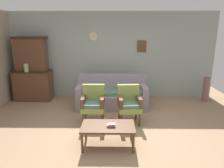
% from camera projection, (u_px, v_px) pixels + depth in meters
% --- Properties ---
extents(ground_plane, '(7.68, 7.68, 0.00)m').
position_uv_depth(ground_plane, '(112.00, 135.00, 4.30)').
color(ground_plane, '#997A5B').
extents(wall_back_with_decor, '(6.40, 0.09, 2.70)m').
position_uv_depth(wall_back_with_decor, '(113.00, 56.00, 6.49)').
color(wall_back_with_decor, '#939E99').
rests_on(wall_back_with_decor, ground).
extents(side_cabinet, '(1.16, 0.55, 0.93)m').
position_uv_depth(side_cabinet, '(34.00, 85.00, 6.39)').
color(side_cabinet, brown).
rests_on(side_cabinet, ground).
extents(cabinet_upper_hutch, '(0.99, 0.38, 1.03)m').
position_uv_depth(cabinet_upper_hutch, '(31.00, 54.00, 6.21)').
color(cabinet_upper_hutch, brown).
rests_on(cabinet_upper_hutch, side_cabinet).
extents(vase_on_cabinet, '(0.14, 0.14, 0.25)m').
position_uv_depth(vase_on_cabinet, '(26.00, 68.00, 6.07)').
color(vase_on_cabinet, '#A0B168').
rests_on(vase_on_cabinet, side_cabinet).
extents(floral_couch, '(1.96, 0.84, 0.90)m').
position_uv_depth(floral_couch, '(112.00, 96.00, 5.83)').
color(floral_couch, gray).
rests_on(floral_couch, ground).
extents(armchair_near_cabinet, '(0.52, 0.49, 0.90)m').
position_uv_depth(armchair_near_cabinet, '(93.00, 102.00, 4.80)').
color(armchair_near_cabinet, '#849947').
rests_on(armchair_near_cabinet, ground).
extents(armchair_near_couch_end, '(0.57, 0.54, 0.90)m').
position_uv_depth(armchair_near_couch_end, '(129.00, 103.00, 4.79)').
color(armchair_near_couch_end, '#849947').
rests_on(armchair_near_couch_end, ground).
extents(coffee_table, '(1.00, 0.56, 0.42)m').
position_uv_depth(coffee_table, '(108.00, 128.00, 3.84)').
color(coffee_table, brown).
rests_on(coffee_table, ground).
extents(book_stack_on_table, '(0.16, 0.10, 0.06)m').
position_uv_depth(book_stack_on_table, '(111.00, 125.00, 3.77)').
color(book_stack_on_table, '#9B6561').
rests_on(book_stack_on_table, coffee_table).
extents(floor_vase_by_wall, '(0.18, 0.18, 0.76)m').
position_uv_depth(floor_vase_by_wall, '(206.00, 89.00, 6.24)').
color(floor_vase_by_wall, '#7B5654').
rests_on(floor_vase_by_wall, ground).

